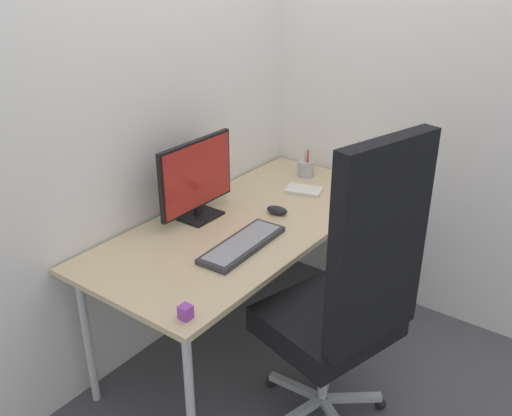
% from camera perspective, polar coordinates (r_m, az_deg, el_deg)
% --- Properties ---
extents(ground_plane, '(8.00, 8.00, 0.00)m').
position_cam_1_polar(ground_plane, '(3.07, -0.81, -13.16)').
color(ground_plane, '#4C4C51').
extents(wall_back, '(3.33, 0.04, 2.80)m').
position_cam_1_polar(wall_back, '(2.73, -8.04, 14.25)').
color(wall_back, white).
rests_on(wall_back, ground_plane).
extents(wall_side_right, '(0.04, 2.42, 2.80)m').
position_cam_1_polar(wall_side_right, '(3.08, 12.93, 15.10)').
color(wall_side_right, white).
rests_on(wall_side_right, ground_plane).
extents(desk, '(1.67, 0.76, 0.71)m').
position_cam_1_polar(desk, '(2.71, -0.89, -2.20)').
color(desk, '#D1B78C').
rests_on(desk, ground_plane).
extents(office_chair, '(0.60, 0.60, 1.34)m').
position_cam_1_polar(office_chair, '(2.23, 9.41, -8.51)').
color(office_chair, black).
rests_on(office_chair, ground_plane).
extents(monitor, '(0.47, 0.16, 0.39)m').
position_cam_1_polar(monitor, '(2.67, -6.03, 3.04)').
color(monitor, black).
rests_on(monitor, desk).
extents(keyboard, '(0.47, 0.18, 0.03)m').
position_cam_1_polar(keyboard, '(2.46, -1.38, -3.71)').
color(keyboard, '#333338').
rests_on(keyboard, desk).
extents(mouse, '(0.07, 0.12, 0.04)m').
position_cam_1_polar(mouse, '(2.75, 2.15, -0.23)').
color(mouse, black).
rests_on(mouse, desk).
extents(pen_holder, '(0.09, 0.09, 0.16)m').
position_cam_1_polar(pen_holder, '(3.22, 5.06, 4.04)').
color(pen_holder, '#B2B5BA').
rests_on(pen_holder, desk).
extents(notebook, '(0.17, 0.22, 0.02)m').
position_cam_1_polar(notebook, '(3.01, 4.86, 1.80)').
color(notebook, silver).
rests_on(notebook, desk).
extents(desk_clamp_accessory, '(0.04, 0.04, 0.05)m').
position_cam_1_polar(desk_clamp_accessory, '(2.03, -7.16, -10.44)').
color(desk_clamp_accessory, purple).
rests_on(desk_clamp_accessory, desk).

